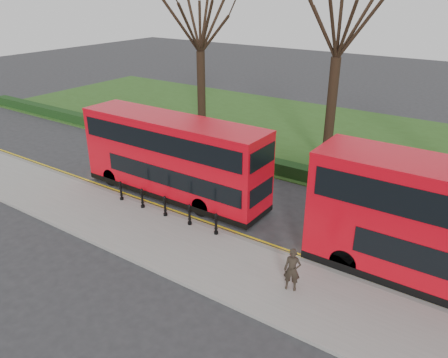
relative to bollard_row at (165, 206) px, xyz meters
The scene contains 12 objects.
ground 2.24m from the bollard_row, 39.07° to the left, with size 120.00×120.00×0.00m, color #28282B.
pavement 2.41m from the bollard_row, 44.77° to the right, with size 60.00×4.00×0.15m, color gray.
kerb 1.79m from the bollard_row, 11.88° to the left, with size 60.00×0.25×0.16m, color slate.
grass_verge 16.45m from the bollard_row, 84.19° to the left, with size 60.00×18.00×0.06m, color #2A4C19.
hedge 8.32m from the bollard_row, 78.47° to the left, with size 60.00×0.90×0.80m, color black.
yellow_line_outer 1.90m from the bollard_row, 21.35° to the left, with size 60.00×0.10×0.01m, color yellow.
yellow_line_inner 1.98m from the bollard_row, 27.07° to the left, with size 60.00×0.10×0.01m, color yellow.
tree_left 15.08m from the bollard_row, 119.18° to the left, with size 7.31×7.31×11.42m.
tree_mid 14.48m from the bollard_row, 72.11° to the left, with size 7.80×7.80×12.19m.
bollard_row is the anchor object (origin of this frame).
bus_lead 3.07m from the bollard_row, 120.77° to the left, with size 10.86×2.49×4.32m.
pedestrian 7.84m from the bollard_row, 12.01° to the right, with size 0.62×0.41×1.70m, color #2B231B.
Camera 1 is at (11.45, -15.30, 10.50)m, focal length 35.00 mm.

